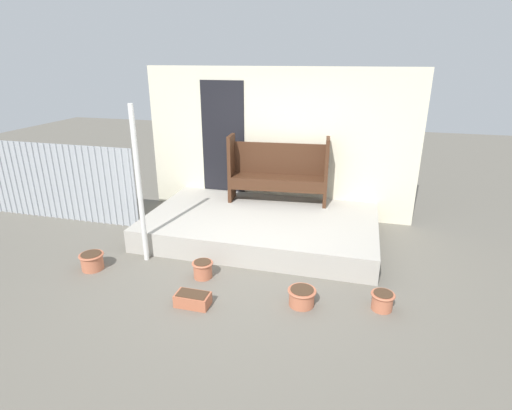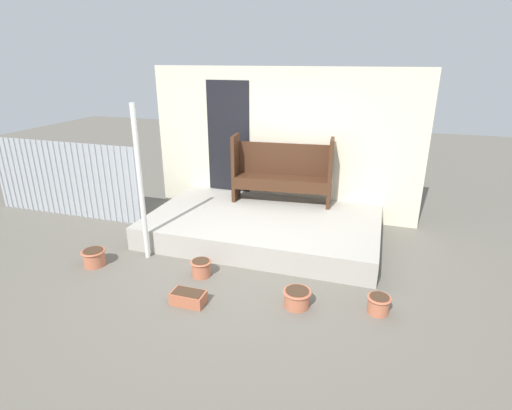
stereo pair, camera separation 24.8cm
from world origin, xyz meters
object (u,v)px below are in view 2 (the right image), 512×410
object	(u,v)px
flower_pot_middle	(201,267)
planter_box_rect	(188,298)
bench	(282,170)
flower_pot_far_right	(379,304)
flower_pot_left	(94,257)
flower_pot_right	(297,297)
support_post	(140,185)

from	to	relation	value
flower_pot_middle	planter_box_rect	bearing A→B (deg)	-78.67
bench	planter_box_rect	size ratio (longest dim) A/B	4.24
bench	flower_pot_far_right	xyz separation A→B (m)	(1.73, -2.34, -0.81)
flower_pot_left	flower_pot_far_right	size ratio (longest dim) A/B	1.20
bench	flower_pot_left	bearing A→B (deg)	-136.36
flower_pot_right	planter_box_rect	size ratio (longest dim) A/B	0.84
flower_pot_far_right	planter_box_rect	xyz separation A→B (m)	(-2.14, -0.49, -0.04)
support_post	flower_pot_middle	xyz separation A→B (m)	(0.97, -0.25, -0.97)
support_post	flower_pot_middle	distance (m)	1.40
support_post	planter_box_rect	world-z (taller)	support_post
flower_pot_left	planter_box_rect	xyz separation A→B (m)	(1.67, -0.44, -0.05)
flower_pot_left	flower_pot_right	world-z (taller)	flower_pot_left
flower_pot_right	flower_pot_far_right	size ratio (longest dim) A/B	1.22
planter_box_rect	flower_pot_middle	bearing A→B (deg)	101.33
flower_pot_right	flower_pot_middle	bearing A→B (deg)	167.94
support_post	bench	world-z (taller)	support_post
flower_pot_far_right	planter_box_rect	bearing A→B (deg)	-167.05
flower_pot_left	flower_pot_far_right	xyz separation A→B (m)	(3.82, 0.05, -0.01)
flower_pot_middle	flower_pot_right	bearing A→B (deg)	-12.06
support_post	flower_pot_left	xyz separation A→B (m)	(-0.57, -0.44, -0.97)
bench	support_post	bearing A→B (deg)	-133.06
flower_pot_right	flower_pot_far_right	xyz separation A→B (m)	(0.91, 0.15, 0.00)
flower_pot_middle	flower_pot_right	distance (m)	1.39
planter_box_rect	flower_pot_left	bearing A→B (deg)	165.22
bench	flower_pot_left	distance (m)	3.27
bench	planter_box_rect	bearing A→B (deg)	-103.48
flower_pot_left	flower_pot_middle	distance (m)	1.56
support_post	planter_box_rect	bearing A→B (deg)	-38.76
support_post	flower_pot_left	size ratio (longest dim) A/B	6.61
flower_pot_left	flower_pot_right	distance (m)	2.91
flower_pot_middle	flower_pot_far_right	distance (m)	2.27
support_post	flower_pot_far_right	bearing A→B (deg)	-6.88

